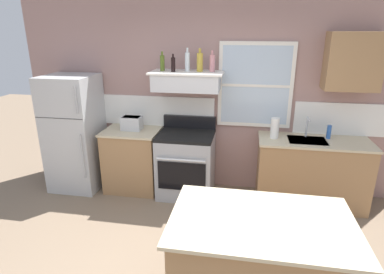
{
  "coord_description": "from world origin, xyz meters",
  "views": [
    {
      "loc": [
        0.55,
        -2.22,
        2.29
      ],
      "look_at": [
        -0.05,
        1.2,
        1.1
      ],
      "focal_mm": 29.87,
      "sensor_mm": 36.0,
      "label": 1
    }
  ],
  "objects_px": {
    "bottle_olive_oil_square": "(162,63)",
    "paper_towel_roll": "(275,128)",
    "bottle_balsamic_dark": "(173,64)",
    "stove_range": "(186,164)",
    "bottle_clear_tall": "(187,61)",
    "toaster": "(132,123)",
    "refrigerator": "(75,133)",
    "bottle_champagne_gold_foil": "(200,62)",
    "dish_soap_bottle": "(329,132)",
    "kitchen_island": "(258,268)",
    "bottle_rose_pink": "(212,63)"
  },
  "relations": [
    {
      "from": "bottle_clear_tall",
      "to": "bottle_balsamic_dark",
      "type": "bearing_deg",
      "value": -153.57
    },
    {
      "from": "refrigerator",
      "to": "toaster",
      "type": "height_order",
      "value": "refrigerator"
    },
    {
      "from": "kitchen_island",
      "to": "dish_soap_bottle",
      "type": "bearing_deg",
      "value": 66.1
    },
    {
      "from": "bottle_balsamic_dark",
      "to": "bottle_rose_pink",
      "type": "bearing_deg",
      "value": 10.17
    },
    {
      "from": "refrigerator",
      "to": "bottle_champagne_gold_foil",
      "type": "relative_size",
      "value": 5.64
    },
    {
      "from": "bottle_olive_oil_square",
      "to": "bottle_champagne_gold_foil",
      "type": "distance_m",
      "value": 0.5
    },
    {
      "from": "bottle_rose_pink",
      "to": "stove_range",
      "type": "bearing_deg",
      "value": -158.03
    },
    {
      "from": "stove_range",
      "to": "bottle_clear_tall",
      "type": "height_order",
      "value": "bottle_clear_tall"
    },
    {
      "from": "kitchen_island",
      "to": "bottle_olive_oil_square",
      "type": "bearing_deg",
      "value": 122.46
    },
    {
      "from": "toaster",
      "to": "bottle_clear_tall",
      "type": "bearing_deg",
      "value": 4.5
    },
    {
      "from": "bottle_clear_tall",
      "to": "paper_towel_roll",
      "type": "relative_size",
      "value": 1.12
    },
    {
      "from": "dish_soap_bottle",
      "to": "paper_towel_roll",
      "type": "bearing_deg",
      "value": -171.88
    },
    {
      "from": "refrigerator",
      "to": "paper_towel_roll",
      "type": "relative_size",
      "value": 6.19
    },
    {
      "from": "dish_soap_bottle",
      "to": "stove_range",
      "type": "bearing_deg",
      "value": -175.82
    },
    {
      "from": "bottle_olive_oil_square",
      "to": "paper_towel_roll",
      "type": "relative_size",
      "value": 0.93
    },
    {
      "from": "bottle_olive_oil_square",
      "to": "bottle_balsamic_dark",
      "type": "xyz_separation_m",
      "value": [
        0.16,
        -0.06,
        -0.01
      ]
    },
    {
      "from": "stove_range",
      "to": "dish_soap_bottle",
      "type": "distance_m",
      "value": 1.96
    },
    {
      "from": "bottle_rose_pink",
      "to": "kitchen_island",
      "type": "relative_size",
      "value": 0.19
    },
    {
      "from": "refrigerator",
      "to": "bottle_clear_tall",
      "type": "bearing_deg",
      "value": 5.23
    },
    {
      "from": "bottle_balsamic_dark",
      "to": "dish_soap_bottle",
      "type": "distance_m",
      "value": 2.22
    },
    {
      "from": "bottle_balsamic_dark",
      "to": "bottle_clear_tall",
      "type": "xyz_separation_m",
      "value": [
        0.17,
        0.09,
        0.03
      ]
    },
    {
      "from": "bottle_clear_tall",
      "to": "paper_towel_roll",
      "type": "xyz_separation_m",
      "value": [
        1.18,
        -0.09,
        -0.83
      ]
    },
    {
      "from": "bottle_olive_oil_square",
      "to": "paper_towel_roll",
      "type": "distance_m",
      "value": 1.72
    },
    {
      "from": "stove_range",
      "to": "bottle_olive_oil_square",
      "type": "relative_size",
      "value": 4.33
    },
    {
      "from": "paper_towel_roll",
      "to": "stove_range",
      "type": "bearing_deg",
      "value": -178.18
    },
    {
      "from": "bottle_balsamic_dark",
      "to": "paper_towel_roll",
      "type": "bearing_deg",
      "value": -0.23
    },
    {
      "from": "bottle_balsamic_dark",
      "to": "bottle_champagne_gold_foil",
      "type": "distance_m",
      "value": 0.35
    },
    {
      "from": "bottle_champagne_gold_foil",
      "to": "bottle_olive_oil_square",
      "type": "bearing_deg",
      "value": -179.3
    },
    {
      "from": "bottle_champagne_gold_foil",
      "to": "bottle_balsamic_dark",
      "type": "bearing_deg",
      "value": -168.34
    },
    {
      "from": "bottle_olive_oil_square",
      "to": "bottle_champagne_gold_foil",
      "type": "height_order",
      "value": "bottle_champagne_gold_foil"
    },
    {
      "from": "bottle_balsamic_dark",
      "to": "bottle_rose_pink",
      "type": "xyz_separation_m",
      "value": [
        0.5,
        0.09,
        0.02
      ]
    },
    {
      "from": "kitchen_island",
      "to": "bottle_clear_tall",
      "type": "bearing_deg",
      "value": 115.05
    },
    {
      "from": "toaster",
      "to": "dish_soap_bottle",
      "type": "relative_size",
      "value": 1.65
    },
    {
      "from": "bottle_balsamic_dark",
      "to": "kitchen_island",
      "type": "height_order",
      "value": "bottle_balsamic_dark"
    },
    {
      "from": "bottle_champagne_gold_foil",
      "to": "bottle_clear_tall",
      "type": "bearing_deg",
      "value": 174.84
    },
    {
      "from": "bottle_clear_tall",
      "to": "stove_range",
      "type": "bearing_deg",
      "value": -89.92
    },
    {
      "from": "paper_towel_roll",
      "to": "kitchen_island",
      "type": "relative_size",
      "value": 0.19
    },
    {
      "from": "bottle_balsamic_dark",
      "to": "paper_towel_roll",
      "type": "distance_m",
      "value": 1.57
    },
    {
      "from": "bottle_champagne_gold_foil",
      "to": "kitchen_island",
      "type": "height_order",
      "value": "bottle_champagne_gold_foil"
    },
    {
      "from": "bottle_rose_pink",
      "to": "paper_towel_roll",
      "type": "distance_m",
      "value": 1.18
    },
    {
      "from": "stove_range",
      "to": "paper_towel_roll",
      "type": "height_order",
      "value": "paper_towel_roll"
    },
    {
      "from": "toaster",
      "to": "bottle_balsamic_dark",
      "type": "height_order",
      "value": "bottle_balsamic_dark"
    },
    {
      "from": "paper_towel_roll",
      "to": "bottle_balsamic_dark",
      "type": "bearing_deg",
      "value": 179.77
    },
    {
      "from": "toaster",
      "to": "stove_range",
      "type": "height_order",
      "value": "toaster"
    },
    {
      "from": "paper_towel_roll",
      "to": "kitchen_island",
      "type": "bearing_deg",
      "value": -96.28
    },
    {
      "from": "refrigerator",
      "to": "bottle_olive_oil_square",
      "type": "bearing_deg",
      "value": 5.63
    },
    {
      "from": "bottle_rose_pink",
      "to": "paper_towel_roll",
      "type": "bearing_deg",
      "value": -6.37
    },
    {
      "from": "refrigerator",
      "to": "paper_towel_roll",
      "type": "xyz_separation_m",
      "value": [
        2.83,
        0.06,
        0.21
      ]
    },
    {
      "from": "toaster",
      "to": "bottle_champagne_gold_foil",
      "type": "xyz_separation_m",
      "value": [
        0.97,
        0.05,
        0.86
      ]
    },
    {
      "from": "bottle_champagne_gold_foil",
      "to": "refrigerator",
      "type": "bearing_deg",
      "value": -175.73
    }
  ]
}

